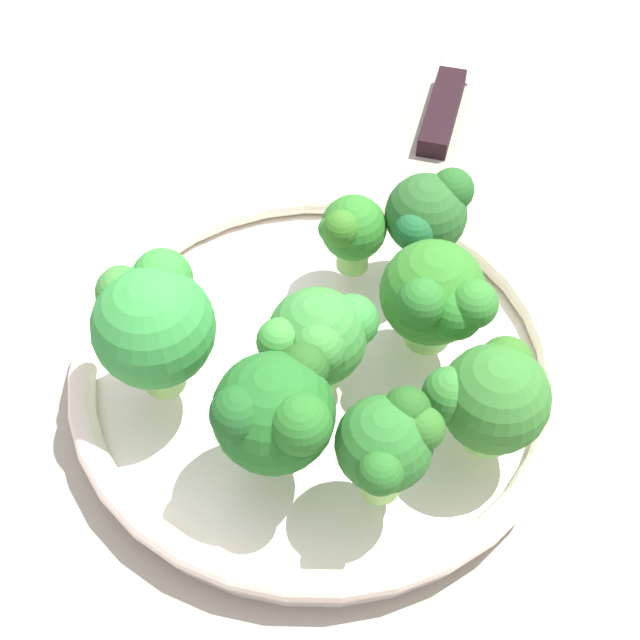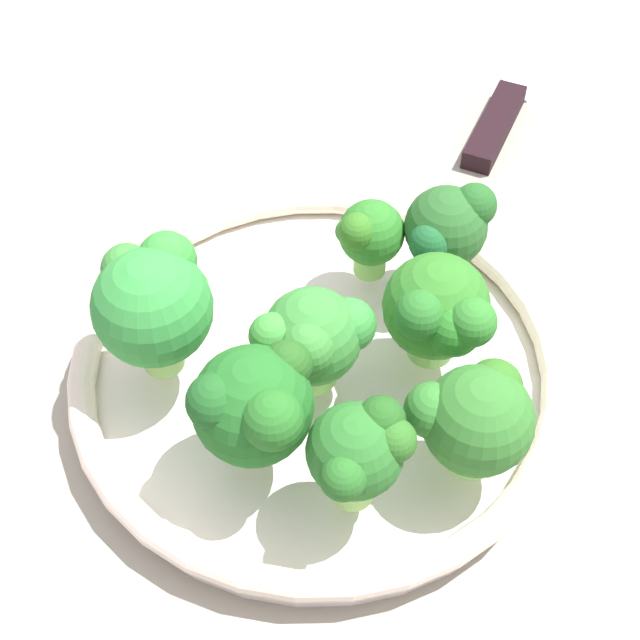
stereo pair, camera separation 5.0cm
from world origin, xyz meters
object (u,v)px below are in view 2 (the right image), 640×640
object	(u,v)px
broccoli_floret_2	(153,302)
knife	(512,93)
broccoli_floret_3	(359,452)
broccoli_floret_6	(447,228)
bowl	(320,368)
broccoli_floret_0	(475,417)
broccoli_floret_5	(368,235)
broccoli_floret_7	(253,405)
broccoli_floret_4	(313,338)
broccoli_floret_1	(443,315)

from	to	relation	value
broccoli_floret_2	knife	world-z (taller)	broccoli_floret_2
broccoli_floret_2	knife	size ratio (longest dim) A/B	0.33
broccoli_floret_2	broccoli_floret_3	size ratio (longest dim) A/B	1.23
broccoli_floret_6	bowl	bearing A→B (deg)	-0.49
broccoli_floret_2	knife	bearing A→B (deg)	-171.08
broccoli_floret_0	broccoli_floret_5	world-z (taller)	broccoli_floret_0
broccoli_floret_2	broccoli_floret_3	distance (cm)	13.91
broccoli_floret_3	knife	size ratio (longest dim) A/B	0.27
broccoli_floret_2	broccoli_floret_6	bearing A→B (deg)	161.61
bowl	broccoli_floret_2	size ratio (longest dim) A/B	3.55
broccoli_floret_0	broccoli_floret_5	xyz separation A→B (cm)	(-4.89, -13.23, -0.41)
broccoli_floret_7	knife	distance (cm)	39.63
broccoli_floret_4	broccoli_floret_5	world-z (taller)	broccoli_floret_4
broccoli_floret_2	broccoli_floret_3	bearing A→B (deg)	100.36
knife	broccoli_floret_1	bearing A→B (deg)	32.70
broccoli_floret_6	broccoli_floret_7	world-z (taller)	broccoli_floret_7
bowl	broccoli_floret_6	xyz separation A→B (cm)	(-9.76, 0.08, 5.31)
broccoli_floret_3	broccoli_floret_4	xyz separation A→B (cm)	(-3.03, -6.99, -0.45)
broccoli_floret_1	knife	bearing A→B (deg)	-147.30
broccoli_floret_1	broccoli_floret_5	world-z (taller)	broccoli_floret_1
broccoli_floret_3	broccoli_floret_6	size ratio (longest dim) A/B	1.03
broccoli_floret_7	broccoli_floret_5	bearing A→B (deg)	-155.68
broccoli_floret_3	broccoli_floret_4	bearing A→B (deg)	-113.44
bowl	broccoli_floret_4	xyz separation A→B (cm)	(1.50, 1.17, 5.14)
broccoli_floret_1	broccoli_floret_6	world-z (taller)	broccoli_floret_1
broccoli_floret_4	broccoli_floret_7	xyz separation A→B (cm)	(5.34, 1.78, 0.76)
bowl	broccoli_floret_2	distance (cm)	10.96
bowl	broccoli_floret_1	size ratio (longest dim) A/B	4.19
broccoli_floret_2	broccoli_floret_5	size ratio (longest dim) A/B	1.53
broccoli_floret_3	broccoli_floret_6	xyz separation A→B (cm)	(-14.29, -8.08, -0.29)
broccoli_floret_1	broccoli_floret_6	distance (cm)	6.86
broccoli_floret_0	broccoli_floret_1	world-z (taller)	broccoli_floret_1
broccoli_floret_4	broccoli_floret_5	xyz separation A→B (cm)	(-7.86, -4.19, -0.54)
bowl	knife	xyz separation A→B (cm)	(-29.53, -11.23, -0.92)
broccoli_floret_4	broccoli_floret_6	xyz separation A→B (cm)	(-11.26, -1.09, 0.17)
broccoli_floret_3	broccoli_floret_1	bearing A→B (deg)	-159.46
broccoli_floret_4	knife	bearing A→B (deg)	-158.21
broccoli_floret_4	broccoli_floret_1	bearing A→B (deg)	150.30
broccoli_floret_2	broccoli_floret_6	world-z (taller)	broccoli_floret_2
broccoli_floret_3	broccoli_floret_5	size ratio (longest dim) A/B	1.25
broccoli_floret_2	broccoli_floret_5	xyz separation A→B (cm)	(-13.39, 2.48, -1.76)
broccoli_floret_1	knife	world-z (taller)	broccoli_floret_1
broccoli_floret_5	broccoli_floret_7	size ratio (longest dim) A/B	0.72
bowl	broccoli_floret_5	distance (cm)	8.42
bowl	broccoli_floret_6	size ratio (longest dim) A/B	4.46
broccoli_floret_3	broccoli_floret_7	xyz separation A→B (cm)	(2.30, -5.21, 0.31)
knife	broccoli_floret_2	bearing A→B (deg)	8.92
broccoli_floret_1	broccoli_floret_3	bearing A→B (deg)	20.54
broccoli_floret_4	broccoli_floret_7	bearing A→B (deg)	18.44
bowl	broccoli_floret_4	size ratio (longest dim) A/B	4.34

